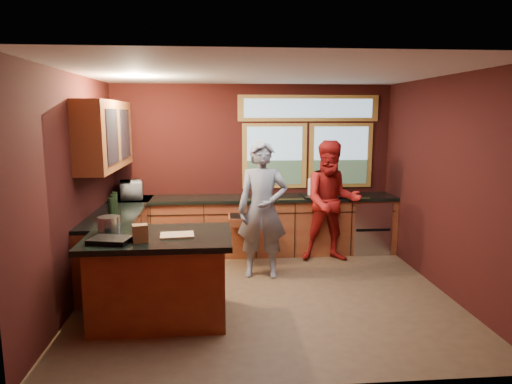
{
  "coord_description": "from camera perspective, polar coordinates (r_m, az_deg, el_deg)",
  "views": [
    {
      "loc": [
        -0.57,
        -5.4,
        2.22
      ],
      "look_at": [
        -0.09,
        0.4,
        1.23
      ],
      "focal_mm": 32.0,
      "sensor_mm": 36.0,
      "label": 1
    }
  ],
  "objects": [
    {
      "name": "microwave",
      "position": [
        7.32,
        -15.31,
        0.25
      ],
      "size": [
        0.42,
        0.55,
        0.27
      ],
      "primitive_type": "imported",
      "rotation": [
        0.0,
        0.0,
        1.77
      ],
      "color": "#999999",
      "rests_on": "left_counter"
    },
    {
      "name": "island",
      "position": [
        5.15,
        -11.89,
        -10.32
      ],
      "size": [
        1.55,
        1.05,
        0.95
      ],
      "color": "maroon",
      "rests_on": "floor"
    },
    {
      "name": "person_grey",
      "position": [
        6.22,
        0.81,
        -2.25
      ],
      "size": [
        0.73,
        0.53,
        1.87
      ],
      "primitive_type": "imported",
      "rotation": [
        0.0,
        0.0,
        -0.13
      ],
      "color": "slate",
      "rests_on": "floor"
    },
    {
      "name": "person_red",
      "position": [
        6.99,
        9.43,
        -1.18
      ],
      "size": [
        0.94,
        0.75,
        1.84
      ],
      "primitive_type": "imported",
      "rotation": [
        0.0,
        0.0,
        -0.06
      ],
      "color": "maroon",
      "rests_on": "floor"
    },
    {
      "name": "room_shell",
      "position": [
        5.74,
        -5.02,
        5.42
      ],
      "size": [
        4.52,
        4.02,
        2.71
      ],
      "color": "black",
      "rests_on": "ground"
    },
    {
      "name": "potted_plant",
      "position": [
        7.44,
        8.6,
        1.0
      ],
      "size": [
        0.33,
        0.29,
        0.37
      ],
      "primitive_type": "imported",
      "color": "#999999",
      "rests_on": "back_counter"
    },
    {
      "name": "cutting_board",
      "position": [
        4.94,
        -9.84,
        -5.33
      ],
      "size": [
        0.37,
        0.28,
        0.02
      ],
      "primitive_type": "cube",
      "rotation": [
        0.0,
        0.0,
        0.09
      ],
      "color": "tan",
      "rests_on": "island"
    },
    {
      "name": "black_tray",
      "position": [
        4.85,
        -17.76,
        -5.76
      ],
      "size": [
        0.45,
        0.36,
        0.05
      ],
      "primitive_type": "cube",
      "rotation": [
        0.0,
        0.0,
        -0.23
      ],
      "color": "black",
      "rests_on": "island"
    },
    {
      "name": "paper_towel",
      "position": [
        7.35,
        6.96,
        0.59
      ],
      "size": [
        0.12,
        0.12,
        0.28
      ],
      "primitive_type": "cylinder",
      "color": "white",
      "rests_on": "back_counter"
    },
    {
      "name": "back_counter",
      "position": [
        7.36,
        1.39,
        -4.14
      ],
      "size": [
        4.5,
        0.64,
        0.93
      ],
      "color": "maroon",
      "rests_on": "floor"
    },
    {
      "name": "stock_pot",
      "position": [
        5.23,
        -17.9,
        -3.91
      ],
      "size": [
        0.24,
        0.24,
        0.18
      ],
      "primitive_type": "cylinder",
      "color": "#A7A7AC",
      "rests_on": "island"
    },
    {
      "name": "paper_bag",
      "position": [
        4.77,
        -14.28,
        -5.03
      ],
      "size": [
        0.17,
        0.15,
        0.18
      ],
      "primitive_type": "cube",
      "rotation": [
        0.0,
        0.0,
        0.23
      ],
      "color": "brown",
      "rests_on": "island"
    },
    {
      "name": "left_counter",
      "position": [
        6.64,
        -16.66,
        -6.06
      ],
      "size": [
        0.64,
        2.3,
        0.93
      ],
      "color": "maroon",
      "rests_on": "floor"
    },
    {
      "name": "floor",
      "position": [
        5.87,
        1.21,
        -12.56
      ],
      "size": [
        4.5,
        4.5,
        0.0
      ],
      "primitive_type": "plane",
      "color": "brown",
      "rests_on": "ground"
    }
  ]
}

